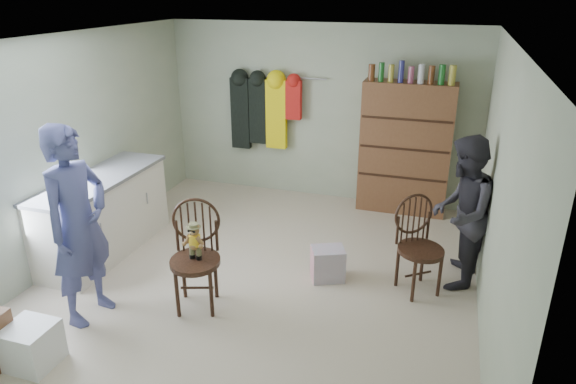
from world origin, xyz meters
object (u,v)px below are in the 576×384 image
(counter, at_px, (104,215))
(chair_front, at_px, (196,249))
(chair_far, at_px, (418,241))
(dresser, at_px, (405,148))

(counter, relative_size, chair_front, 1.71)
(chair_front, bearing_deg, chair_far, 7.03)
(counter, height_order, chair_far, chair_far)
(counter, relative_size, dresser, 0.89)
(chair_far, bearing_deg, counter, 147.32)
(chair_far, bearing_deg, chair_front, 167.80)
(counter, xyz_separation_m, chair_front, (1.54, -0.66, 0.14))
(chair_front, relative_size, chair_far, 1.06)
(chair_front, bearing_deg, dresser, 42.90)
(chair_front, xyz_separation_m, chair_far, (2.02, 0.94, -0.06))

